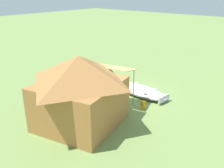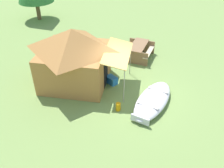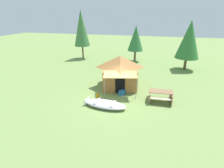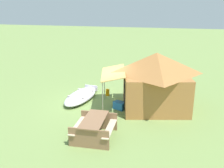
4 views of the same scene
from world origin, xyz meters
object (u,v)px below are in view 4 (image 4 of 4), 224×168
object	(u,v)px
cooler_box	(119,105)
fuel_can	(108,92)
beached_rowboat	(81,96)
picnic_table	(94,126)
canvas_cabin_tent	(155,80)

from	to	relation	value
cooler_box	fuel_can	size ratio (longest dim) A/B	1.53
beached_rowboat	picnic_table	xyz separation A→B (m)	(3.65, 1.83, 0.28)
beached_rowboat	fuel_can	world-z (taller)	beached_rowboat
canvas_cabin_tent	cooler_box	distance (m)	2.09
beached_rowboat	cooler_box	xyz separation A→B (m)	(0.76, 2.21, -0.03)
picnic_table	beached_rowboat	bearing A→B (deg)	-153.39
beached_rowboat	picnic_table	size ratio (longest dim) A/B	1.78
fuel_can	cooler_box	bearing A→B (deg)	30.98
picnic_table	fuel_can	bearing A→B (deg)	-172.18
beached_rowboat	canvas_cabin_tent	world-z (taller)	canvas_cabin_tent
picnic_table	cooler_box	distance (m)	2.93
canvas_cabin_tent	fuel_can	xyz separation A→B (m)	(-1.13, -2.61, -1.23)
beached_rowboat	cooler_box	distance (m)	2.33
canvas_cabin_tent	fuel_can	distance (m)	3.10
fuel_can	beached_rowboat	bearing A→B (deg)	-52.69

